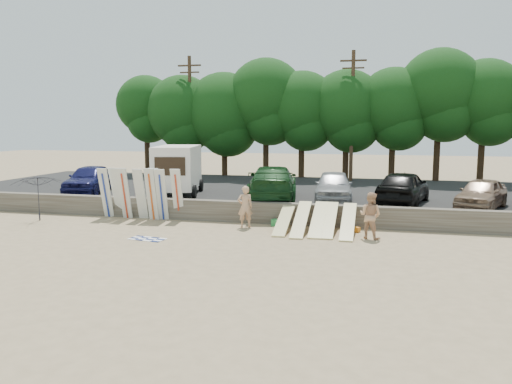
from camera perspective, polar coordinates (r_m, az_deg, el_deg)
ground at (r=20.59m, az=2.58°, el=-5.31°), size 120.00×120.00×0.00m
seawall at (r=23.38m, az=4.03°, el=-2.50°), size 44.00×0.50×1.00m
parking_lot at (r=30.73m, az=6.42°, el=-0.36°), size 44.00×14.50×0.70m
treeline at (r=37.49m, az=7.36°, el=9.97°), size 33.13×6.16×9.20m
utility_poles at (r=35.74m, az=10.93°, el=8.84°), size 25.80×0.26×9.00m
box_trailer at (r=28.58m, az=-8.97°, el=2.80°), size 3.17×4.67×2.74m
car_0 at (r=30.51m, az=-18.50°, el=1.44°), size 2.93×5.09×1.63m
car_1 at (r=26.54m, az=1.93°, el=1.10°), size 3.48×6.43×1.77m
car_2 at (r=26.05m, az=8.85°, el=0.67°), size 2.24×4.75×1.57m
car_3 at (r=25.94m, az=16.48°, el=0.54°), size 3.10×5.26×1.68m
car_4 at (r=25.73m, az=24.37°, el=-0.16°), size 3.25×4.56×1.44m
surfboard_upright_0 at (r=25.95m, az=-16.80°, el=-0.10°), size 0.57×0.80×2.52m
surfboard_upright_1 at (r=25.83m, az=-15.61°, el=-0.07°), size 0.60×0.76×2.54m
surfboard_upright_2 at (r=25.38m, az=-14.79°, el=-0.16°), size 0.51×0.64×2.55m
surfboard_upright_3 at (r=25.04m, az=-13.06°, el=-0.23°), size 0.52×0.74×2.53m
surfboard_upright_4 at (r=24.72m, az=-11.87°, el=-0.25°), size 0.51×0.56×2.56m
surfboard_upright_5 at (r=24.79m, az=-11.44°, el=-0.22°), size 0.55×0.59×2.57m
surfboard_upright_6 at (r=24.56m, az=-10.75°, el=-0.31°), size 0.59×0.74×2.54m
surfboard_upright_7 at (r=24.45m, az=-8.97°, el=-0.30°), size 0.54×0.69×2.54m
surfboard_low_0 at (r=22.01m, az=3.25°, el=-3.13°), size 0.56×2.87×1.00m
surfboard_low_1 at (r=21.64m, az=5.16°, el=-3.12°), size 0.56×2.82×1.16m
surfboard_low_2 at (r=21.76m, az=7.13°, el=-3.12°), size 0.56×2.83×1.14m
surfboard_low_3 at (r=21.74m, az=8.36°, el=-3.16°), size 0.56×2.83×1.14m
surfboard_low_4 at (r=21.49m, az=10.49°, el=-3.32°), size 0.56×2.82×1.15m
beachgoer_a at (r=22.58m, az=-1.25°, el=-1.69°), size 0.82×0.69×1.90m
beachgoer_b at (r=20.89m, az=12.93°, el=-2.63°), size 1.15×1.05×1.92m
cooler at (r=22.97m, az=2.33°, el=-3.53°), size 0.47×0.42×0.32m
gear_bag at (r=22.15m, az=11.37°, el=-4.24°), size 0.38×0.35×0.22m
beach_towel at (r=20.92m, az=-12.31°, el=-5.25°), size 1.72×1.72×0.00m
beach_umbrella at (r=26.29m, az=-23.52°, el=-0.63°), size 3.20×3.17×2.24m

